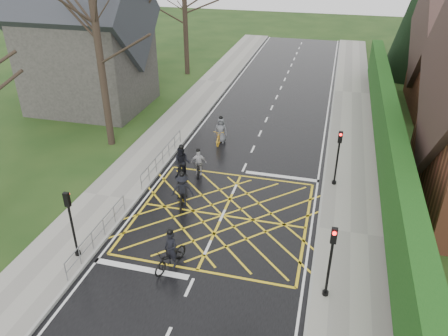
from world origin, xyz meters
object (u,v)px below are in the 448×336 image
at_px(cyclist_back, 182,166).
at_px(cyclist_mid, 182,193).
at_px(cyclist_lead, 221,133).
at_px(cyclist_rear, 171,255).
at_px(cyclist_front, 198,165).

distance_m(cyclist_back, cyclist_mid, 2.67).
bearing_deg(cyclist_lead, cyclist_mid, -90.92).
height_order(cyclist_rear, cyclist_lead, cyclist_rear).
height_order(cyclist_mid, cyclist_lead, cyclist_mid).
height_order(cyclist_front, cyclist_lead, cyclist_lead).
xyz_separation_m(cyclist_mid, cyclist_front, (-0.18, 3.16, -0.08)).
bearing_deg(cyclist_mid, cyclist_rear, -90.44).
relative_size(cyclist_rear, cyclist_front, 1.19).
relative_size(cyclist_back, cyclist_mid, 1.05).
xyz_separation_m(cyclist_mid, cyclist_lead, (-0.06, 7.57, -0.05)).
xyz_separation_m(cyclist_rear, cyclist_mid, (-1.06, 4.42, 0.08)).
xyz_separation_m(cyclist_rear, cyclist_back, (-1.96, 6.93, 0.19)).
relative_size(cyclist_mid, cyclist_front, 1.20).
bearing_deg(cyclist_front, cyclist_mid, -102.72).
bearing_deg(cyclist_back, cyclist_lead, 73.70).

